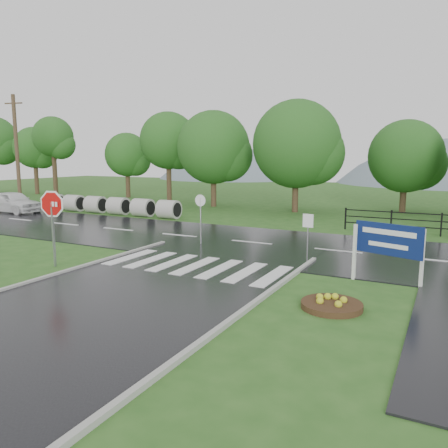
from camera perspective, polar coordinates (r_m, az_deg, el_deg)
The scene contains 15 objects.
ground at distance 12.19m, azimuth -16.20°, elevation -10.64°, with size 120.00×120.00×0.00m, color #2A591D.
main_road at distance 20.33m, azimuth 3.61°, elevation -2.52°, with size 90.00×8.00×0.04m, color black.
crosswalk at distance 15.99m, azimuth -3.72°, elevation -5.43°, with size 6.50×2.80×0.02m.
curb_right at distance 7.36m, azimuth -17.77°, elevation -24.46°, with size 0.15×24.00×0.12m, color #A3A39B.
fence_west at distance 24.45m, azimuth 26.53°, elevation 0.21°, with size 9.58×0.08×1.20m.
hills at distance 75.93m, azimuth 23.28°, elevation -6.82°, with size 102.00×48.00×48.00m.
treeline at distance 33.24m, azimuth 15.07°, elevation 1.62°, with size 83.20×5.20×10.00m.
culvert_pipes at distance 31.77m, azimuth -15.05°, elevation 2.39°, with size 11.80×1.20×1.20m.
stop_sign at distance 16.84m, azimuth -21.54°, elevation 1.57°, with size 1.30×0.26×2.97m.
estate_billboard at distance 14.59m, azimuth 20.63°, elevation -2.28°, with size 2.13×0.75×1.92m.
flower_bed at distance 12.10m, azimuth 13.88°, elevation -10.10°, with size 1.62×1.62×0.32m.
reg_sign_small at distance 16.63m, azimuth 10.91°, elevation -0.48°, with size 0.42×0.07×1.87m.
reg_sign_round at distance 19.77m, azimuth -3.09°, elevation 1.41°, with size 0.53×0.06×2.29m.
car_white at distance 34.65m, azimuth -25.75°, elevation 1.33°, with size 4.58×1.84×1.56m, color white.
utility_pole_west at distance 39.13m, azimuth -25.44°, elevation 8.70°, with size 1.55×0.48×8.83m.
Camera 1 is at (8.06, -8.23, 3.99)m, focal length 35.00 mm.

